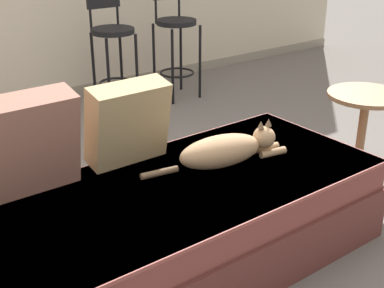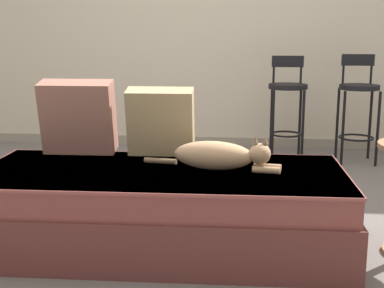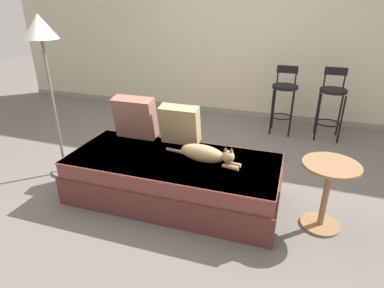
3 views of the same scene
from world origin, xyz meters
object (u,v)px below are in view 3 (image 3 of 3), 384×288
throw_pillow_corner (135,117)px  throw_pillow_middle (180,125)px  side_table (327,187)px  cat (206,154)px  bar_stool_near_window (284,94)px  floor_lamp (42,43)px  couch (173,178)px  bar_stool_by_doorway (332,99)px

throw_pillow_corner → throw_pillow_middle: size_ratio=1.10×
throw_pillow_corner → side_table: size_ratio=0.75×
cat → bar_stool_near_window: 2.09m
throw_pillow_middle → floor_lamp: 1.49m
bar_stool_near_window → couch: bearing=-111.4°
couch → cat: (0.30, 0.03, 0.28)m
throw_pillow_corner → cat: (0.84, -0.29, -0.14)m
throw_pillow_middle → bar_stool_near_window: (0.86, 1.73, -0.07)m
throw_pillow_middle → cat: bearing=-40.0°
cat → side_table: size_ratio=1.26×
throw_pillow_corner → bar_stool_by_doorway: size_ratio=0.47×
cat → floor_lamp: 1.84m
throw_pillow_corner → bar_stool_by_doorway: 2.61m
couch → throw_pillow_corner: size_ratio=4.44×
couch → side_table: 1.33m
couch → throw_pillow_middle: size_ratio=4.90×
couch → floor_lamp: 1.75m
throw_pillow_middle → side_table: 1.43m
couch → throw_pillow_middle: throw_pillow_middle is taller
couch → throw_pillow_middle: (-0.05, 0.33, 0.41)m
side_table → throw_pillow_middle: bearing=167.4°
throw_pillow_corner → bar_stool_by_doorway: (1.95, 1.74, -0.10)m
cat → throw_pillow_middle: bearing=140.0°
throw_pillow_middle → bar_stool_by_doorway: bearing=49.7°
throw_pillow_corner → side_table: (1.85, -0.30, -0.27)m
throw_pillow_corner → cat: 0.90m
throw_pillow_corner → bar_stool_by_doorway: bar_stool_by_doorway is taller
cat → floor_lamp: floor_lamp is taller
bar_stool_near_window → bar_stool_by_doorway: bearing=-0.0°
bar_stool_near_window → bar_stool_by_doorway: 0.61m
cat → floor_lamp: bearing=178.3°
throw_pillow_corner → couch: bearing=-30.8°
bar_stool_by_doorway → side_table: size_ratio=1.61×
couch → bar_stool_near_window: 2.24m
cat → bar_stool_near_window: size_ratio=0.80×
throw_pillow_middle → cat: 0.48m
throw_pillow_middle → bar_stool_near_window: bar_stool_near_window is taller
throw_pillow_corner → bar_stool_near_window: bearing=52.3°
cat → side_table: 1.03m
throw_pillow_corner → bar_stool_near_window: bar_stool_near_window is taller
bar_stool_by_doorway → floor_lamp: bearing=-144.1°
bar_stool_near_window → cat: bearing=-104.0°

